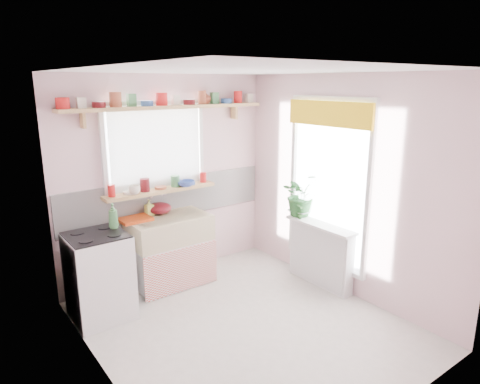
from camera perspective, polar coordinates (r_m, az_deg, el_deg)
room at (r=5.07m, az=0.77°, el=2.70°), size 3.20×3.20×3.20m
sink_unit at (r=5.28m, az=-9.25°, el=-7.67°), size 0.95×0.65×1.11m
cooker at (r=4.73m, az=-18.26°, el=-10.57°), size 0.58×0.58×0.93m
radiator_ledge at (r=5.30m, az=10.69°, el=-8.02°), size 0.22×0.95×0.78m
windowsill at (r=5.22m, az=-10.52°, el=0.20°), size 1.40×0.22×0.04m
pine_shelf at (r=5.13m, az=-9.45°, el=11.11°), size 2.52×0.24×0.04m
shelf_crockery at (r=5.13m, az=-9.49°, el=11.95°), size 2.47×0.11×0.12m
sill_crockery at (r=5.19m, az=-10.73°, el=0.98°), size 1.35×0.11×0.12m
dish_tray at (r=5.08m, az=-13.81°, el=-3.55°), size 0.36×0.27×0.04m
colander at (r=5.28m, az=-10.70°, el=-2.13°), size 0.36×0.36×0.13m
jade_plant at (r=5.38m, az=8.11°, el=-0.31°), size 0.49×0.43×0.54m
fruit_bowl at (r=5.45m, az=8.03°, el=-2.69°), size 0.32×0.32×0.07m
herb_pot at (r=5.27m, az=8.01°, el=-2.48°), size 0.13×0.10×0.21m
soap_bottle_sink at (r=5.22m, az=-12.01°, el=-2.04°), size 0.09×0.10×0.20m
sill_cup at (r=5.00m, az=-13.90°, el=0.26°), size 0.17×0.17×0.10m
sill_bowl at (r=5.29m, az=-7.22°, el=1.14°), size 0.28×0.28×0.07m
shelf_vase at (r=5.44m, az=-4.72°, el=12.51°), size 0.17×0.17×0.16m
cooker_bottle at (r=4.65m, az=-16.57°, el=-3.07°), size 0.11×0.12×0.27m
fruit at (r=5.44m, az=8.05°, el=-2.07°), size 0.20×0.14×0.10m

